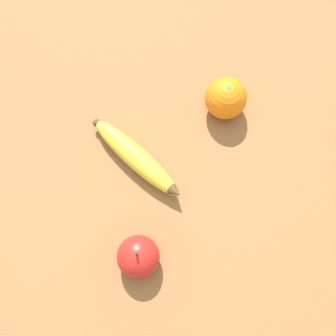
{
  "coord_description": "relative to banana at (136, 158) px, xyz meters",
  "views": [
    {
      "loc": [
        0.13,
        -0.31,
        0.68
      ],
      "look_at": [
        0.1,
        -0.07,
        0.03
      ],
      "focal_mm": 42.0,
      "sensor_mm": 36.0,
      "label": 1
    }
  ],
  "objects": [
    {
      "name": "ground_plane",
      "position": [
        -0.04,
        0.06,
        -0.02
      ],
      "size": [
        3.0,
        3.0,
        0.0
      ],
      "primitive_type": "plane",
      "color": "olive"
    },
    {
      "name": "orange",
      "position": [
        0.15,
        0.13,
        0.02
      ],
      "size": [
        0.08,
        0.08,
        0.08
      ],
      "color": "orange",
      "rests_on": "ground_plane"
    },
    {
      "name": "apple",
      "position": [
        0.03,
        -0.18,
        0.01
      ],
      "size": [
        0.07,
        0.07,
        0.08
      ],
      "color": "red",
      "rests_on": "ground_plane"
    },
    {
      "name": "banana",
      "position": [
        0.0,
        0.0,
        0.0
      ],
      "size": [
        0.2,
        0.15,
        0.04
      ],
      "rotation": [
        0.0,
        0.0,
        5.66
      ],
      "color": "yellow",
      "rests_on": "ground_plane"
    }
  ]
}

